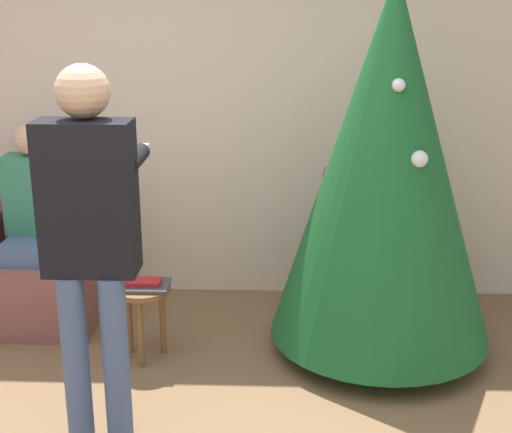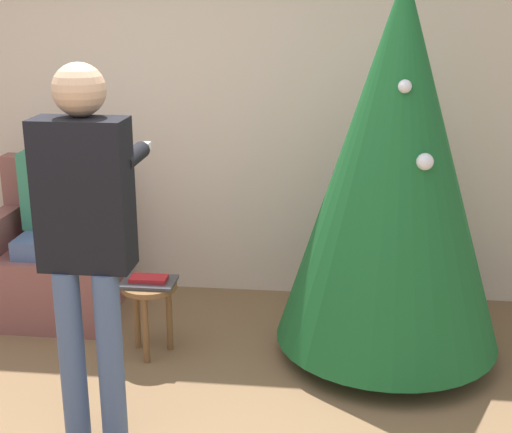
% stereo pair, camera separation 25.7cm
% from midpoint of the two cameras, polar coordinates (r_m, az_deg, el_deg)
% --- Properties ---
extents(wall_back, '(8.00, 0.06, 2.70)m').
position_cam_midpoint_polar(wall_back, '(4.87, -8.35, 9.12)').
color(wall_back, beige).
rests_on(wall_back, ground_plane).
extents(christmas_tree, '(1.28, 1.28, 2.17)m').
position_cam_midpoint_polar(christmas_tree, '(4.00, 8.60, 4.21)').
color(christmas_tree, brown).
rests_on(christmas_tree, ground_plane).
extents(armchair, '(0.76, 0.65, 1.02)m').
position_cam_midpoint_polar(armchair, '(4.82, -18.43, -3.88)').
color(armchair, brown).
rests_on(armchair, ground_plane).
extents(person_seated, '(0.36, 0.46, 1.28)m').
position_cam_midpoint_polar(person_seated, '(4.69, -18.94, -0.01)').
color(person_seated, '#475B84').
rests_on(person_seated, ground_plane).
extents(person_standing, '(0.43, 0.57, 1.76)m').
position_cam_midpoint_polar(person_standing, '(3.20, -15.40, -0.91)').
color(person_standing, '#475B84').
rests_on(person_standing, ground_plane).
extents(side_stool, '(0.32, 0.32, 0.44)m').
position_cam_midpoint_polar(side_stool, '(4.17, -10.79, -6.73)').
color(side_stool, brown).
rests_on(side_stool, ground_plane).
extents(laptop, '(0.31, 0.22, 0.02)m').
position_cam_midpoint_polar(laptop, '(4.13, -10.87, -5.47)').
color(laptop, '#38383D').
rests_on(laptop, side_stool).
extents(book, '(0.21, 0.11, 0.02)m').
position_cam_midpoint_polar(book, '(4.12, -10.88, -5.18)').
color(book, '#B21E23').
rests_on(book, laptop).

